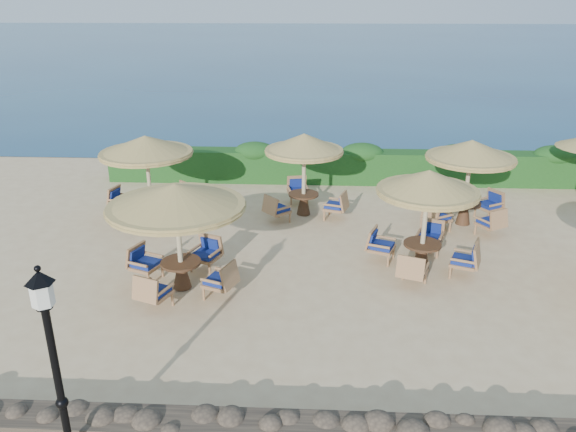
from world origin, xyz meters
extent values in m
plane|color=#D2B585|center=(0.00, 0.00, 0.00)|extent=(120.00, 120.00, 0.00)
plane|color=navy|center=(0.00, 70.00, 0.00)|extent=(160.00, 160.00, 0.00)
cube|color=#143E14|center=(0.00, 7.20, 0.60)|extent=(18.00, 0.90, 1.20)
cylinder|color=black|center=(-4.80, -6.80, 1.55)|extent=(0.11, 0.11, 2.40)
cylinder|color=silver|center=(-4.80, -6.80, 2.98)|extent=(0.30, 0.30, 0.36)
cone|color=black|center=(-4.80, -6.80, 3.22)|extent=(0.40, 0.40, 0.18)
cylinder|color=tan|center=(-4.40, -1.23, 1.20)|extent=(0.12, 0.12, 2.40)
cone|color=olive|center=(-4.40, -1.23, 2.38)|extent=(3.23, 3.23, 0.55)
cylinder|color=olive|center=(-4.40, -1.23, 2.10)|extent=(3.16, 3.16, 0.14)
cylinder|color=#492D1A|center=(-4.40, -1.23, 0.68)|extent=(0.96, 0.96, 0.06)
cone|color=#492D1A|center=(-4.40, -1.23, 0.33)|extent=(0.44, 0.44, 0.64)
cylinder|color=tan|center=(1.53, 0.11, 1.20)|extent=(0.12, 0.12, 2.40)
cone|color=olive|center=(1.53, 0.11, 2.38)|extent=(2.55, 2.55, 0.55)
cylinder|color=olive|center=(1.53, 0.11, 2.10)|extent=(2.50, 2.50, 0.14)
cylinder|color=#492D1A|center=(1.53, 0.11, 0.68)|extent=(0.96, 0.96, 0.06)
cone|color=#492D1A|center=(1.53, 0.11, 0.33)|extent=(0.44, 0.44, 0.64)
cylinder|color=tan|center=(-6.39, 3.28, 1.20)|extent=(0.12, 0.12, 2.40)
cone|color=olive|center=(-6.39, 3.28, 2.38)|extent=(2.86, 2.86, 0.55)
cylinder|color=olive|center=(-6.39, 3.28, 2.10)|extent=(2.80, 2.80, 0.14)
cylinder|color=#492D1A|center=(-6.39, 3.28, 0.68)|extent=(0.96, 0.96, 0.06)
cone|color=#492D1A|center=(-6.39, 3.28, 0.33)|extent=(0.44, 0.44, 0.64)
cylinder|color=tan|center=(-1.59, 3.79, 1.20)|extent=(0.12, 0.12, 2.40)
cone|color=olive|center=(-1.59, 3.79, 2.38)|extent=(2.47, 2.47, 0.55)
cylinder|color=olive|center=(-1.59, 3.79, 2.10)|extent=(2.42, 2.42, 0.14)
cylinder|color=#492D1A|center=(-1.59, 3.79, 0.68)|extent=(0.96, 0.96, 0.06)
cone|color=#492D1A|center=(-1.59, 3.79, 0.33)|extent=(0.44, 0.44, 0.64)
cylinder|color=tan|center=(3.35, 3.22, 1.20)|extent=(0.12, 0.12, 2.40)
cone|color=olive|center=(3.35, 3.22, 2.38)|extent=(2.65, 2.65, 0.55)
cylinder|color=olive|center=(3.35, 3.22, 2.10)|extent=(2.60, 2.60, 0.14)
cylinder|color=#492D1A|center=(3.35, 3.22, 0.68)|extent=(0.96, 0.96, 0.06)
cone|color=#492D1A|center=(3.35, 3.22, 0.33)|extent=(0.44, 0.44, 0.64)
camera|label=1|loc=(-1.26, -13.09, 6.63)|focal=35.00mm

